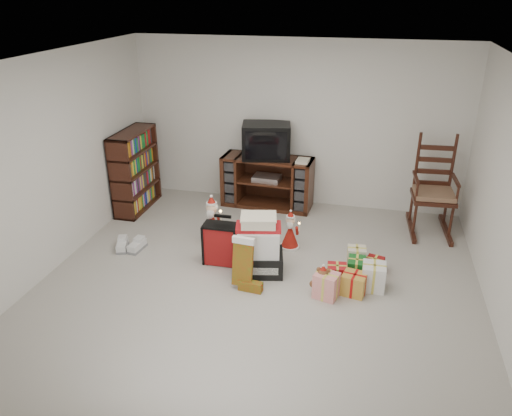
{
  "coord_description": "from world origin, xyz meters",
  "views": [
    {
      "loc": [
        1.12,
        -4.78,
        3.19
      ],
      "look_at": [
        -0.17,
        0.6,
        0.69
      ],
      "focal_mm": 35.0,
      "sensor_mm": 36.0,
      "label": 1
    }
  ],
  "objects_px": {
    "gift_cluster": "(353,273)",
    "teddy_bear": "(323,282)",
    "red_suitcase": "(221,244)",
    "santa_figurine": "(290,234)",
    "mrs_claus_figurine": "(212,224)",
    "gift_pile": "(258,248)",
    "tv_stand": "(267,182)",
    "sneaker_pair": "(130,246)",
    "rocking_chair": "(432,197)",
    "crt_television": "(266,141)",
    "bookshelf": "(135,172)"
  },
  "relations": [
    {
      "from": "teddy_bear",
      "to": "mrs_claus_figurine",
      "type": "distance_m",
      "value": 1.82
    },
    {
      "from": "sneaker_pair",
      "to": "gift_cluster",
      "type": "height_order",
      "value": "gift_cluster"
    },
    {
      "from": "mrs_claus_figurine",
      "to": "gift_pile",
      "type": "bearing_deg",
      "value": -38.15
    },
    {
      "from": "tv_stand",
      "to": "bookshelf",
      "type": "xyz_separation_m",
      "value": [
        -1.92,
        -0.54,
        0.19
      ]
    },
    {
      "from": "red_suitcase",
      "to": "gift_cluster",
      "type": "height_order",
      "value": "red_suitcase"
    },
    {
      "from": "gift_pile",
      "to": "crt_television",
      "type": "relative_size",
      "value": 0.92
    },
    {
      "from": "red_suitcase",
      "to": "santa_figurine",
      "type": "xyz_separation_m",
      "value": [
        0.76,
        0.59,
        -0.06
      ]
    },
    {
      "from": "tv_stand",
      "to": "gift_pile",
      "type": "xyz_separation_m",
      "value": [
        0.32,
        -1.96,
        -0.07
      ]
    },
    {
      "from": "bookshelf",
      "to": "crt_television",
      "type": "bearing_deg",
      "value": 16.19
    },
    {
      "from": "bookshelf",
      "to": "gift_cluster",
      "type": "bearing_deg",
      "value": -22.2
    },
    {
      "from": "sneaker_pair",
      "to": "tv_stand",
      "type": "bearing_deg",
      "value": 42.45
    },
    {
      "from": "red_suitcase",
      "to": "bookshelf",
      "type": "bearing_deg",
      "value": 142.38
    },
    {
      "from": "tv_stand",
      "to": "mrs_claus_figurine",
      "type": "xyz_separation_m",
      "value": [
        -0.45,
        -1.35,
        -0.14
      ]
    },
    {
      "from": "santa_figurine",
      "to": "gift_cluster",
      "type": "height_order",
      "value": "santa_figurine"
    },
    {
      "from": "tv_stand",
      "to": "teddy_bear",
      "type": "distance_m",
      "value": 2.52
    },
    {
      "from": "red_suitcase",
      "to": "santa_figurine",
      "type": "bearing_deg",
      "value": 37.08
    },
    {
      "from": "teddy_bear",
      "to": "santa_figurine",
      "type": "distance_m",
      "value": 1.11
    },
    {
      "from": "mrs_claus_figurine",
      "to": "gift_cluster",
      "type": "relative_size",
      "value": 0.66
    },
    {
      "from": "sneaker_pair",
      "to": "crt_television",
      "type": "height_order",
      "value": "crt_television"
    },
    {
      "from": "teddy_bear",
      "to": "santa_figurine",
      "type": "relative_size",
      "value": 0.62
    },
    {
      "from": "red_suitcase",
      "to": "sneaker_pair",
      "type": "distance_m",
      "value": 1.29
    },
    {
      "from": "teddy_bear",
      "to": "mrs_claus_figurine",
      "type": "xyz_separation_m",
      "value": [
        -1.58,
        0.9,
        0.11
      ]
    },
    {
      "from": "red_suitcase",
      "to": "sneaker_pair",
      "type": "bearing_deg",
      "value": 177.24
    },
    {
      "from": "rocking_chair",
      "to": "crt_television",
      "type": "relative_size",
      "value": 1.77
    },
    {
      "from": "teddy_bear",
      "to": "crt_television",
      "type": "xyz_separation_m",
      "value": [
        -1.15,
        2.25,
        0.9
      ]
    },
    {
      "from": "teddy_bear",
      "to": "gift_cluster",
      "type": "xyz_separation_m",
      "value": [
        0.32,
        0.33,
        -0.03
      ]
    },
    {
      "from": "crt_television",
      "to": "bookshelf",
      "type": "bearing_deg",
      "value": -175.3
    },
    {
      "from": "tv_stand",
      "to": "teddy_bear",
      "type": "bearing_deg",
      "value": -60.41
    },
    {
      "from": "teddy_bear",
      "to": "gift_pile",
      "type": "bearing_deg",
      "value": 160.25
    },
    {
      "from": "rocking_chair",
      "to": "gift_pile",
      "type": "height_order",
      "value": "rocking_chair"
    },
    {
      "from": "rocking_chair",
      "to": "gift_pile",
      "type": "bearing_deg",
      "value": -144.28
    },
    {
      "from": "tv_stand",
      "to": "santa_figurine",
      "type": "height_order",
      "value": "tv_stand"
    },
    {
      "from": "sneaker_pair",
      "to": "gift_cluster",
      "type": "relative_size",
      "value": 0.39
    },
    {
      "from": "tv_stand",
      "to": "bookshelf",
      "type": "relative_size",
      "value": 1.15
    },
    {
      "from": "tv_stand",
      "to": "gift_cluster",
      "type": "relative_size",
      "value": 1.38
    },
    {
      "from": "sneaker_pair",
      "to": "santa_figurine",
      "type": "bearing_deg",
      "value": 5.85
    },
    {
      "from": "gift_cluster",
      "to": "crt_television",
      "type": "relative_size",
      "value": 1.28
    },
    {
      "from": "bookshelf",
      "to": "rocking_chair",
      "type": "xyz_separation_m",
      "value": [
        4.32,
        0.28,
        -0.11
      ]
    },
    {
      "from": "tv_stand",
      "to": "crt_television",
      "type": "relative_size",
      "value": 1.77
    },
    {
      "from": "gift_cluster",
      "to": "gift_pile",
      "type": "bearing_deg",
      "value": -178.03
    },
    {
      "from": "gift_cluster",
      "to": "teddy_bear",
      "type": "bearing_deg",
      "value": -134.65
    },
    {
      "from": "rocking_chair",
      "to": "santa_figurine",
      "type": "relative_size",
      "value": 2.62
    },
    {
      "from": "rocking_chair",
      "to": "mrs_claus_figurine",
      "type": "distance_m",
      "value": 3.06
    },
    {
      "from": "gift_pile",
      "to": "mrs_claus_figurine",
      "type": "xyz_separation_m",
      "value": [
        -0.77,
        0.61,
        -0.06
      ]
    },
    {
      "from": "mrs_claus_figurine",
      "to": "sneaker_pair",
      "type": "relative_size",
      "value": 1.71
    },
    {
      "from": "santa_figurine",
      "to": "gift_pile",
      "type": "bearing_deg",
      "value": -111.25
    },
    {
      "from": "rocking_chair",
      "to": "mrs_claus_figurine",
      "type": "bearing_deg",
      "value": -162.6
    },
    {
      "from": "sneaker_pair",
      "to": "gift_cluster",
      "type": "xyz_separation_m",
      "value": [
        2.89,
        -0.1,
        0.06
      ]
    },
    {
      "from": "tv_stand",
      "to": "bookshelf",
      "type": "bearing_deg",
      "value": -161.19
    },
    {
      "from": "tv_stand",
      "to": "teddy_bear",
      "type": "height_order",
      "value": "tv_stand"
    }
  ]
}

